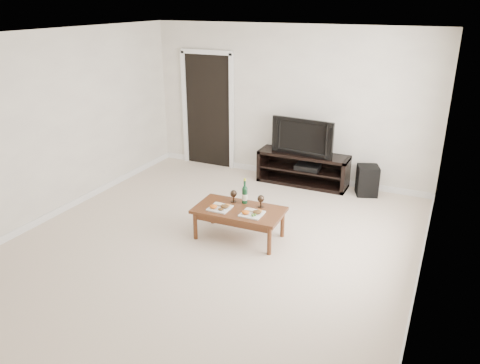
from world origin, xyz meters
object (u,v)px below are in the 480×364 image
television (305,136)px  coffee_table (239,223)px  media_console (303,169)px  subwoofer (367,180)px

television → coffee_table: television is taller
media_console → television: television is taller
coffee_table → subwoofer: bearing=60.6°
television → coffee_table: size_ratio=0.92×
media_console → coffee_table: (-0.16, -2.21, -0.07)m
television → subwoofer: 1.25m
media_console → subwoofer: (1.08, -0.01, -0.03)m
television → coffee_table: (-0.16, -2.21, -0.65)m
subwoofer → media_console: bearing=159.6°
television → subwoofer: size_ratio=2.19×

